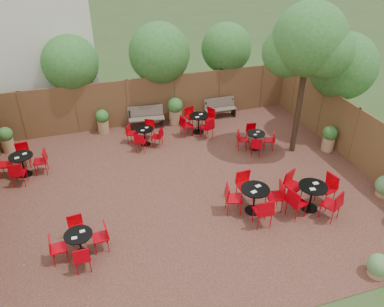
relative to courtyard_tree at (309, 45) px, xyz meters
name	(u,v)px	position (x,y,z in m)	size (l,w,h in m)	color
ground	(188,189)	(-4.38, -1.13, -3.94)	(80.00, 80.00, 0.00)	#354F23
courtyard_paving	(188,189)	(-4.38, -1.13, -3.93)	(12.00, 10.00, 0.02)	#3C1F18
fence_back	(153,100)	(-4.38, 3.87, -2.94)	(12.00, 0.08, 2.00)	brown
fence_right	(354,135)	(1.62, -1.13, -2.94)	(0.08, 10.00, 2.00)	brown
neighbour_building	(24,17)	(-8.88, 6.87, 0.06)	(5.00, 4.00, 8.00)	silver
overhang_foliage	(132,83)	(-5.50, 1.64, -1.25)	(15.75, 10.58, 2.49)	#2A6520
courtyard_tree	(309,45)	(0.00, 0.00, 0.00)	(2.60, 2.50, 5.29)	black
park_bench_left	(146,117)	(-4.77, 3.49, -3.47)	(1.48, 0.61, 0.89)	brown
park_bench_right	(220,108)	(-1.54, 3.49, -3.49)	(1.36, 0.44, 0.84)	brown
bistro_tables	(190,169)	(-4.17, -0.67, -3.49)	(9.80, 7.17, 0.95)	black
planters	(158,124)	(-4.49, 2.55, -3.37)	(11.83, 4.46, 1.14)	#A37A51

